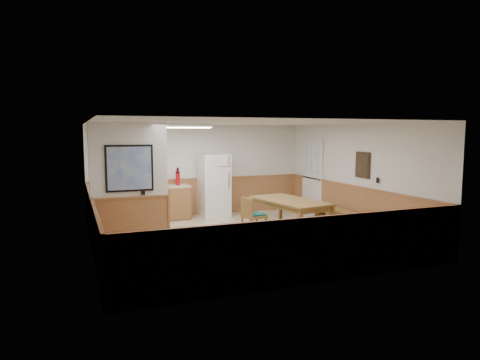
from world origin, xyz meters
name	(u,v)px	position (x,y,z in m)	size (l,w,h in m)	color
ground	(239,239)	(0.00, 0.00, 0.00)	(6.00, 6.00, 0.00)	tan
ceiling	(238,123)	(0.00, 0.00, 2.50)	(6.00, 6.00, 0.02)	silver
back_wall	(199,170)	(0.00, 3.00, 1.25)	(6.00, 0.02, 2.50)	white
right_wall	(355,176)	(3.00, 0.00, 1.25)	(0.02, 6.00, 2.50)	white
left_wall	(90,188)	(-3.00, 0.00, 1.25)	(0.02, 6.00, 2.50)	white
wainscot_back	(200,197)	(0.00, 2.98, 0.50)	(6.00, 0.04, 1.00)	#AC6A45
wainscot_right	(354,207)	(2.98, 0.00, 0.50)	(0.04, 6.00, 1.00)	#AC6A45
wainscot_left	(92,228)	(-2.98, 0.00, 0.50)	(0.04, 6.00, 1.00)	#AC6A45
partition_wall	(129,186)	(-2.25, 0.19, 1.23)	(1.50, 0.20, 2.50)	white
kitchen_counter	(159,203)	(-1.21, 2.68, 0.46)	(2.20, 0.61, 1.00)	#8F5D33
exterior_door	(312,177)	(2.96, 1.90, 1.05)	(0.07, 1.02, 2.15)	white
kitchen_window	(121,161)	(-2.10, 2.98, 1.55)	(0.80, 0.04, 1.00)	white
wall_painting	(362,165)	(2.97, -0.30, 1.55)	(0.04, 0.50, 0.60)	#341F14
fluorescent_fixture	(186,126)	(-0.80, 1.30, 2.45)	(1.20, 0.30, 0.09)	white
refrigerator	(214,185)	(0.30, 2.63, 0.86)	(0.78, 0.74, 1.71)	white
dining_table	(290,204)	(1.36, 0.22, 0.66)	(1.33, 2.15, 0.75)	#A4733C
dining_bench	(336,213)	(2.65, 0.22, 0.34)	(0.35, 1.52, 0.45)	#A4733C
dining_chair	(251,213)	(0.40, 0.25, 0.49)	(0.69, 0.52, 0.85)	#A4733C
fire_extinguisher	(178,177)	(-0.69, 2.69, 1.11)	(0.13, 0.13, 0.47)	#B80917
soap_bottle	(125,184)	(-2.07, 2.64, 1.00)	(0.06, 0.06, 0.20)	#198A2E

